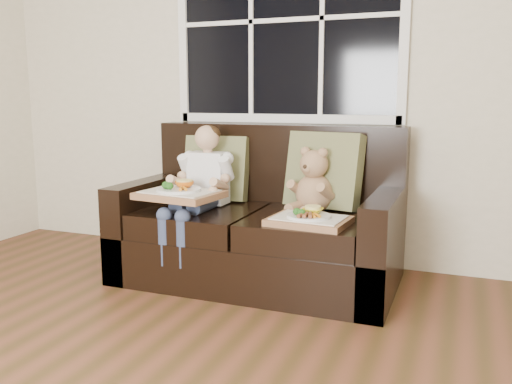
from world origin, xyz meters
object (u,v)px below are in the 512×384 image
at_px(tray_right, 309,219).
at_px(child, 202,180).
at_px(teddy_bear, 314,185).
at_px(tray_left, 180,193).
at_px(loveseat, 262,230).

bearing_deg(tray_right, child, 169.97).
xyz_separation_m(child, teddy_bear, (0.69, 0.16, -0.02)).
bearing_deg(tray_right, tray_left, -173.92).
bearing_deg(loveseat, teddy_bear, 6.97).
bearing_deg(loveseat, child, -162.30).
bearing_deg(tray_left, tray_right, 7.92).
xyz_separation_m(loveseat, child, (-0.36, -0.12, 0.32)).
relative_size(teddy_bear, tray_right, 0.91).
distance_m(loveseat, tray_left, 0.58).
xyz_separation_m(child, tray_right, (0.76, -0.20, -0.15)).
bearing_deg(tray_right, loveseat, 146.36).
distance_m(child, teddy_bear, 0.70).
relative_size(child, tray_left, 1.57).
xyz_separation_m(loveseat, teddy_bear, (0.33, 0.04, 0.30)).
relative_size(child, tray_right, 1.76).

